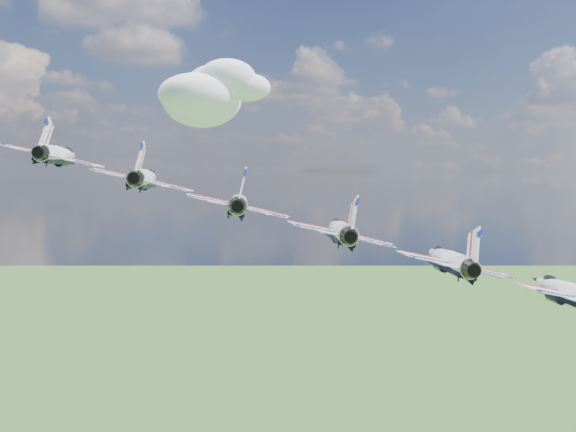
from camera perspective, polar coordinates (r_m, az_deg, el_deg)
name	(u,v)px	position (r m, az deg, el deg)	size (l,w,h in m)	color
cloud_far	(211,90)	(275.46, -6.84, 11.08)	(59.34, 46.63, 23.31)	white
jet_0	(59,154)	(85.43, -19.69, 5.19)	(11.15, 16.51, 4.93)	white
jet_1	(146,178)	(79.31, -12.55, 3.35)	(11.15, 16.51, 4.93)	white
jet_2	(239,203)	(74.70, -4.40, 1.18)	(11.15, 16.51, 4.93)	white
jet_3	(339,230)	(71.89, 4.58, -1.23)	(11.15, 16.51, 4.93)	silver
jet_4	(448,259)	(71.09, 14.04, -3.74)	(11.15, 16.51, 4.93)	white
jet_5	(566,291)	(72.37, 23.48, -6.13)	(11.15, 16.51, 4.93)	white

